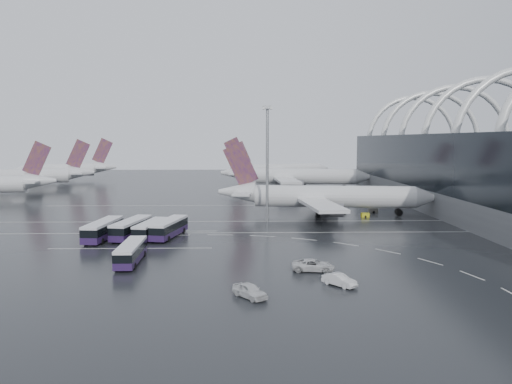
{
  "coord_description": "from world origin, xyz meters",
  "views": [
    {
      "loc": [
        -4.41,
        -100.41,
        18.55
      ],
      "look_at": [
        -1.81,
        9.46,
        7.0
      ],
      "focal_mm": 35.0,
      "sensor_mm": 36.0,
      "label": 1
    }
  ],
  "objects_px": {
    "van_curve_c": "(339,280)",
    "gse_cart_belly_a": "(365,215)",
    "airliner_gate_b": "(292,177)",
    "bus_row_far_c": "(131,252)",
    "van_curve_b": "(250,291)",
    "airliner_main": "(323,197)",
    "van_curve_a": "(313,265)",
    "gse_cart_belly_b": "(341,210)",
    "bus_row_near_c": "(151,229)",
    "bus_row_near_d": "(169,228)",
    "bus_row_near_a": "(103,229)",
    "jet_remote_far": "(67,170)",
    "gse_cart_belly_d": "(373,210)",
    "airliner_gate_c": "(279,170)",
    "jet_remote_mid": "(37,176)",
    "floodlight_mast": "(267,149)",
    "bus_row_near_b": "(131,228)"
  },
  "relations": [
    {
      "from": "jet_remote_mid",
      "to": "floodlight_mast",
      "type": "relative_size",
      "value": 1.63
    },
    {
      "from": "airliner_gate_b",
      "to": "bus_row_near_a",
      "type": "relative_size",
      "value": 3.98
    },
    {
      "from": "jet_remote_far",
      "to": "gse_cart_belly_d",
      "type": "xyz_separation_m",
      "value": [
        112.62,
        -101.34,
        -4.39
      ]
    },
    {
      "from": "airliner_gate_b",
      "to": "van_curve_b",
      "type": "xyz_separation_m",
      "value": [
        -17.33,
        -127.29,
        -4.06
      ]
    },
    {
      "from": "bus_row_near_a",
      "to": "gse_cart_belly_d",
      "type": "relative_size",
      "value": 6.14
    },
    {
      "from": "airliner_gate_c",
      "to": "jet_remote_mid",
      "type": "distance_m",
      "value": 104.76
    },
    {
      "from": "airliner_main",
      "to": "airliner_gate_b",
      "type": "xyz_separation_m",
      "value": [
        -1.31,
        63.45,
        0.37
      ]
    },
    {
      "from": "floodlight_mast",
      "to": "van_curve_b",
      "type": "bearing_deg",
      "value": -94.72
    },
    {
      "from": "airliner_main",
      "to": "airliner_gate_c",
      "type": "xyz_separation_m",
      "value": [
        -2.75,
        113.31,
        -0.05
      ]
    },
    {
      "from": "bus_row_far_c",
      "to": "van_curve_a",
      "type": "relative_size",
      "value": 2.02
    },
    {
      "from": "airliner_gate_c",
      "to": "van_curve_a",
      "type": "relative_size",
      "value": 8.12
    },
    {
      "from": "bus_row_far_c",
      "to": "gse_cart_belly_a",
      "type": "bearing_deg",
      "value": -47.92
    },
    {
      "from": "bus_row_far_c",
      "to": "floodlight_mast",
      "type": "bearing_deg",
      "value": -31.24
    },
    {
      "from": "bus_row_far_c",
      "to": "van_curve_a",
      "type": "distance_m",
      "value": 27.48
    },
    {
      "from": "jet_remote_far",
      "to": "airliner_main",
      "type": "bearing_deg",
      "value": 118.36
    },
    {
      "from": "bus_row_near_d",
      "to": "jet_remote_far",
      "type": "bearing_deg",
      "value": 38.13
    },
    {
      "from": "bus_row_near_c",
      "to": "van_curve_b",
      "type": "distance_m",
      "value": 41.14
    },
    {
      "from": "jet_remote_mid",
      "to": "bus_row_near_a",
      "type": "xyz_separation_m",
      "value": [
        52.2,
        -97.9,
        -2.99
      ]
    },
    {
      "from": "airliner_gate_c",
      "to": "gse_cart_belly_a",
      "type": "relative_size",
      "value": 25.77
    },
    {
      "from": "airliner_gate_b",
      "to": "bus_row_near_d",
      "type": "height_order",
      "value": "airliner_gate_b"
    },
    {
      "from": "bus_row_far_c",
      "to": "gse_cart_belly_a",
      "type": "xyz_separation_m",
      "value": [
        46.2,
        43.54,
        -1.13
      ]
    },
    {
      "from": "van_curve_a",
      "to": "gse_cart_belly_b",
      "type": "relative_size",
      "value": 2.71
    },
    {
      "from": "airliner_gate_b",
      "to": "bus_row_near_c",
      "type": "bearing_deg",
      "value": -101.77
    },
    {
      "from": "bus_row_near_b",
      "to": "floodlight_mast",
      "type": "relative_size",
      "value": 0.54
    },
    {
      "from": "van_curve_c",
      "to": "floodlight_mast",
      "type": "relative_size",
      "value": 0.18
    },
    {
      "from": "bus_row_near_c",
      "to": "jet_remote_far",
      "type": "bearing_deg",
      "value": 35.11
    },
    {
      "from": "van_curve_a",
      "to": "van_curve_c",
      "type": "height_order",
      "value": "van_curve_a"
    },
    {
      "from": "bus_row_far_c",
      "to": "gse_cart_belly_d",
      "type": "relative_size",
      "value": 5.29
    },
    {
      "from": "bus_row_near_a",
      "to": "floodlight_mast",
      "type": "height_order",
      "value": "floodlight_mast"
    },
    {
      "from": "airliner_gate_c",
      "to": "bus_row_near_a",
      "type": "xyz_separation_m",
      "value": [
        -42.9,
        -141.85,
        -2.61
      ]
    },
    {
      "from": "jet_remote_mid",
      "to": "bus_row_near_a",
      "type": "bearing_deg",
      "value": 99.69
    },
    {
      "from": "airliner_gate_c",
      "to": "jet_remote_far",
      "type": "bearing_deg",
      "value": 164.58
    },
    {
      "from": "airliner_main",
      "to": "gse_cart_belly_a",
      "type": "height_order",
      "value": "airliner_main"
    },
    {
      "from": "bus_row_near_a",
      "to": "airliner_main",
      "type": "bearing_deg",
      "value": -52.71
    },
    {
      "from": "jet_remote_far",
      "to": "gse_cart_belly_d",
      "type": "height_order",
      "value": "jet_remote_far"
    },
    {
      "from": "bus_row_near_c",
      "to": "bus_row_near_d",
      "type": "bearing_deg",
      "value": -71.93
    },
    {
      "from": "van_curve_a",
      "to": "gse_cart_belly_b",
      "type": "distance_m",
      "value": 59.52
    },
    {
      "from": "bus_row_near_c",
      "to": "bus_row_near_d",
      "type": "height_order",
      "value": "bus_row_near_d"
    },
    {
      "from": "van_curve_b",
      "to": "gse_cart_belly_d",
      "type": "bearing_deg",
      "value": 27.66
    },
    {
      "from": "bus_row_near_a",
      "to": "bus_row_far_c",
      "type": "xyz_separation_m",
      "value": [
        9.23,
        -18.12,
        -0.24
      ]
    },
    {
      "from": "airliner_gate_b",
      "to": "bus_row_far_c",
      "type": "bearing_deg",
      "value": -97.9
    },
    {
      "from": "airliner_gate_b",
      "to": "van_curve_a",
      "type": "bearing_deg",
      "value": -84.26
    },
    {
      "from": "airliner_gate_c",
      "to": "jet_remote_far",
      "type": "xyz_separation_m",
      "value": [
        -96.3,
        -7.96,
        0.52
      ]
    },
    {
      "from": "bus_row_near_b",
      "to": "gse_cart_belly_a",
      "type": "height_order",
      "value": "bus_row_near_b"
    },
    {
      "from": "bus_row_near_a",
      "to": "gse_cart_belly_d",
      "type": "xyz_separation_m",
      "value": [
        59.22,
        32.54,
        -1.26
      ]
    },
    {
      "from": "airliner_gate_b",
      "to": "van_curve_c",
      "type": "relative_size",
      "value": 12.07
    },
    {
      "from": "bus_row_near_a",
      "to": "bus_row_near_c",
      "type": "relative_size",
      "value": 1.12
    },
    {
      "from": "airliner_gate_b",
      "to": "van_curve_b",
      "type": "height_order",
      "value": "airliner_gate_b"
    },
    {
      "from": "van_curve_c",
      "to": "gse_cart_belly_a",
      "type": "height_order",
      "value": "van_curve_c"
    },
    {
      "from": "van_curve_b",
      "to": "bus_row_near_d",
      "type": "bearing_deg",
      "value": 74.99
    }
  ]
}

